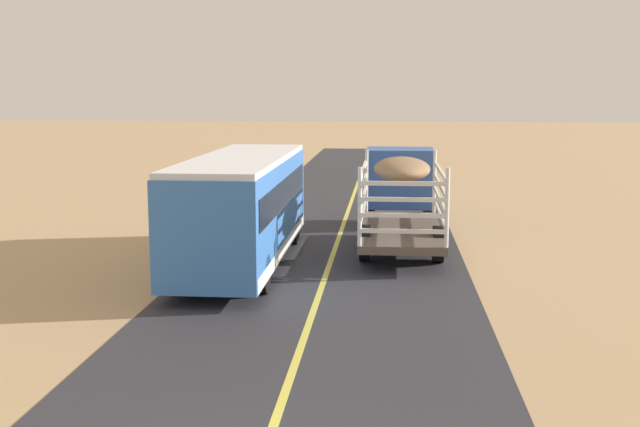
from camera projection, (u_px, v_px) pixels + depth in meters
name	position (u px, v px, depth m)	size (l,w,h in m)	color
livestock_truck	(400.00, 185.00, 27.87)	(2.53, 9.70, 3.02)	#3359A5
bus	(242.00, 207.00, 23.02)	(2.54, 10.00, 3.21)	#3872C6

